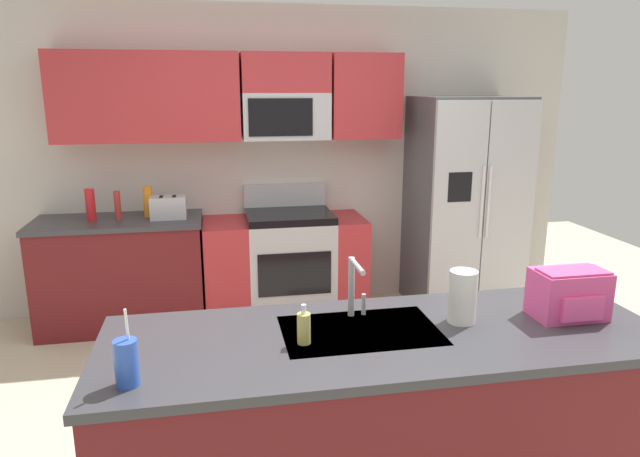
# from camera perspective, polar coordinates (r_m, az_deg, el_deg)

# --- Properties ---
(ground_plane) EXTENTS (9.00, 9.00, 0.00)m
(ground_plane) POSITION_cam_1_polar(r_m,az_deg,el_deg) (3.53, 1.65, -19.24)
(ground_plane) COLOR beige
(ground_plane) RESTS_ON ground
(kitchen_wall_unit) EXTENTS (5.20, 0.43, 2.60)m
(kitchen_wall_unit) POSITION_cam_1_polar(r_m,az_deg,el_deg) (5.01, -5.06, 8.66)
(kitchen_wall_unit) COLOR beige
(kitchen_wall_unit) RESTS_ON ground
(back_counter) EXTENTS (1.32, 0.63, 0.90)m
(back_counter) POSITION_cam_1_polar(r_m,az_deg,el_deg) (4.96, -19.12, -4.17)
(back_counter) COLOR maroon
(back_counter) RESTS_ON ground
(range_oven) EXTENTS (1.36, 0.61, 1.10)m
(range_oven) POSITION_cam_1_polar(r_m,az_deg,el_deg) (4.95, -3.47, -3.57)
(range_oven) COLOR #B7BABF
(range_oven) RESTS_ON ground
(refrigerator) EXTENTS (0.90, 0.76, 1.85)m
(refrigerator) POSITION_cam_1_polar(r_m,az_deg,el_deg) (5.20, 14.21, 2.37)
(refrigerator) COLOR #4C4F54
(refrigerator) RESTS_ON ground
(island_counter) EXTENTS (2.42, 0.84, 0.90)m
(island_counter) POSITION_cam_1_polar(r_m,az_deg,el_deg) (2.73, 6.28, -18.88)
(island_counter) COLOR maroon
(island_counter) RESTS_ON ground
(toaster) EXTENTS (0.28, 0.16, 0.18)m
(toaster) POSITION_cam_1_polar(r_m,az_deg,el_deg) (4.74, -14.87, 2.04)
(toaster) COLOR #B7BABF
(toaster) RESTS_ON back_counter
(pepper_mill) EXTENTS (0.05, 0.05, 0.23)m
(pepper_mill) POSITION_cam_1_polar(r_m,az_deg,el_deg) (4.83, -19.52, 2.20)
(pepper_mill) COLOR #B2332D
(pepper_mill) RESTS_ON back_counter
(bottle_orange) EXTENTS (0.08, 0.08, 0.25)m
(bottle_orange) POSITION_cam_1_polar(r_m,az_deg,el_deg) (4.84, -16.74, 2.56)
(bottle_orange) COLOR orange
(bottle_orange) RESTS_ON back_counter
(bottle_red) EXTENTS (0.07, 0.07, 0.26)m
(bottle_red) POSITION_cam_1_polar(r_m,az_deg,el_deg) (4.83, -21.89, 2.18)
(bottle_red) COLOR red
(bottle_red) RESTS_ON back_counter
(sink_faucet) EXTENTS (0.08, 0.21, 0.28)m
(sink_faucet) POSITION_cam_1_polar(r_m,az_deg,el_deg) (2.60, 3.42, -5.43)
(sink_faucet) COLOR #B7BABF
(sink_faucet) RESTS_ON island_counter
(drink_cup_blue) EXTENTS (0.08, 0.08, 0.29)m
(drink_cup_blue) POSITION_cam_1_polar(r_m,az_deg,el_deg) (2.17, -18.71, -12.53)
(drink_cup_blue) COLOR blue
(drink_cup_blue) RESTS_ON island_counter
(soap_dispenser) EXTENTS (0.06, 0.06, 0.17)m
(soap_dispenser) POSITION_cam_1_polar(r_m,az_deg,el_deg) (2.38, -1.62, -9.86)
(soap_dispenser) COLOR #D8CC66
(soap_dispenser) RESTS_ON island_counter
(paper_towel_roll) EXTENTS (0.12, 0.12, 0.24)m
(paper_towel_roll) POSITION_cam_1_polar(r_m,az_deg,el_deg) (2.64, 14.01, -6.60)
(paper_towel_roll) COLOR white
(paper_towel_roll) RESTS_ON island_counter
(backpack) EXTENTS (0.32, 0.22, 0.23)m
(backpack) POSITION_cam_1_polar(r_m,az_deg,el_deg) (2.86, 23.58, -5.90)
(backpack) COLOR #EA4C93
(backpack) RESTS_ON island_counter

